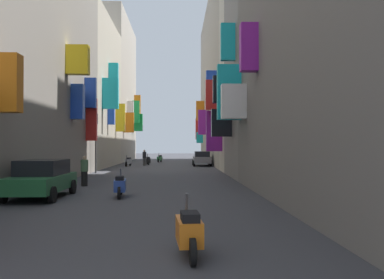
# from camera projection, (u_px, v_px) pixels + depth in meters

# --- Properties ---
(ground_plane) EXTENTS (140.00, 140.00, 0.00)m
(ground_plane) POSITION_uv_depth(u_px,v_px,m) (158.00, 171.00, 32.10)
(ground_plane) COLOR #38383D
(building_left_mid_b) EXTENTS (7.37, 13.38, 14.42)m
(building_left_mid_b) POSITION_uv_depth(u_px,v_px,m) (81.00, 93.00, 39.40)
(building_left_mid_b) COLOR #BCB29E
(building_left_mid_b) RESTS_ON ground
(building_left_mid_c) EXTENTS (7.37, 15.85, 18.63)m
(building_left_mid_c) POSITION_uv_depth(u_px,v_px,m) (107.00, 91.00, 54.04)
(building_left_mid_c) COLOR #B2A899
(building_left_mid_c) RESTS_ON ground
(building_right_mid_a) EXTENTS (7.29, 6.99, 22.00)m
(building_right_mid_a) POSITION_uv_depth(u_px,v_px,m) (275.00, 11.00, 26.79)
(building_right_mid_a) COLOR slate
(building_right_mid_a) RESTS_ON ground
(building_right_mid_b) EXTENTS (7.33, 3.60, 14.27)m
(building_right_mid_b) POSITION_uv_depth(u_px,v_px,m) (259.00, 82.00, 32.03)
(building_right_mid_b) COLOR #BCB29E
(building_right_mid_b) RESTS_ON ground
(building_right_mid_c) EXTENTS (7.09, 28.63, 19.04)m
(building_right_mid_c) POSITION_uv_depth(u_px,v_px,m) (232.00, 83.00, 48.18)
(building_right_mid_c) COLOR #9E9384
(building_right_mid_c) RESTS_ON ground
(parked_car_grey) EXTENTS (1.83, 4.13, 1.46)m
(parked_car_grey) POSITION_uv_depth(u_px,v_px,m) (202.00, 158.00, 40.68)
(parked_car_grey) COLOR slate
(parked_car_grey) RESTS_ON ground
(parked_car_green) EXTENTS (1.94, 4.20, 1.50)m
(parked_car_green) POSITION_uv_depth(u_px,v_px,m) (41.00, 178.00, 15.98)
(parked_car_green) COLOR #236638
(parked_car_green) RESTS_ON ground
(scooter_green) EXTENTS (0.64, 1.87, 1.13)m
(scooter_green) POSITION_uv_depth(u_px,v_px,m) (160.00, 158.00, 49.59)
(scooter_green) COLOR #287F3D
(scooter_green) RESTS_ON ground
(scooter_orange) EXTENTS (0.52, 1.82, 1.13)m
(scooter_orange) POSITION_uv_depth(u_px,v_px,m) (189.00, 231.00, 7.61)
(scooter_orange) COLOR orange
(scooter_orange) RESTS_ON ground
(scooter_silver) EXTENTS (0.62, 1.84, 1.13)m
(scooter_silver) POSITION_uv_depth(u_px,v_px,m) (128.00, 161.00, 40.07)
(scooter_silver) COLOR #ADADB2
(scooter_silver) RESTS_ON ground
(scooter_blue) EXTENTS (0.55, 1.99, 1.13)m
(scooter_blue) POSITION_uv_depth(u_px,v_px,m) (120.00, 185.00, 16.27)
(scooter_blue) COLOR #2D4CAD
(scooter_blue) RESTS_ON ground
(scooter_black) EXTENTS (0.63, 1.88, 1.13)m
(scooter_black) POSITION_uv_depth(u_px,v_px,m) (148.00, 160.00, 42.88)
(scooter_black) COLOR black
(scooter_black) RESTS_ON ground
(pedestrian_crossing) EXTENTS (0.47, 0.47, 1.54)m
(pedestrian_crossing) POSITION_uv_depth(u_px,v_px,m) (84.00, 171.00, 20.57)
(pedestrian_crossing) COLOR black
(pedestrian_crossing) RESTS_ON ground
(pedestrian_near_left) EXTENTS (0.41, 0.41, 1.61)m
(pedestrian_near_left) POSITION_uv_depth(u_px,v_px,m) (144.00, 158.00, 41.17)
(pedestrian_near_left) COLOR #3A3A3A
(pedestrian_near_left) RESTS_ON ground
(traffic_light_near_corner) EXTENTS (0.26, 0.34, 4.45)m
(traffic_light_near_corner) POSITION_uv_depth(u_px,v_px,m) (96.00, 133.00, 30.30)
(traffic_light_near_corner) COLOR #2D2D2D
(traffic_light_near_corner) RESTS_ON ground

